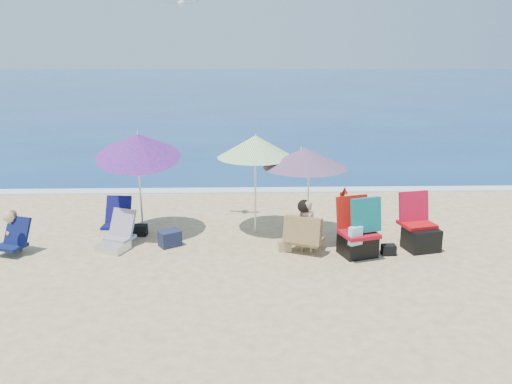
{
  "coord_description": "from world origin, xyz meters",
  "views": [
    {
      "loc": [
        -0.56,
        -8.72,
        3.77
      ],
      "look_at": [
        -0.3,
        1.0,
        1.1
      ],
      "focal_mm": 37.23,
      "sensor_mm": 36.0,
      "label": 1
    }
  ],
  "objects_px": {
    "umbrella_blue": "(138,145)",
    "chair_rainbow": "(117,239)",
    "umbrella_striped": "(255,147)",
    "umbrella_turquoise": "(305,158)",
    "person_left": "(14,232)",
    "camp_chair_left": "(420,233)",
    "seagull": "(181,4)",
    "camp_chair_right": "(358,235)",
    "person_center": "(305,228)",
    "furled_umbrella": "(342,214)",
    "chair_navy": "(116,225)"
  },
  "relations": [
    {
      "from": "furled_umbrella",
      "to": "person_left",
      "type": "height_order",
      "value": "furled_umbrella"
    },
    {
      "from": "umbrella_blue",
      "to": "camp_chair_right",
      "type": "bearing_deg",
      "value": -15.82
    },
    {
      "from": "umbrella_turquoise",
      "to": "person_center",
      "type": "distance_m",
      "value": 1.4
    },
    {
      "from": "umbrella_striped",
      "to": "umbrella_blue",
      "type": "relative_size",
      "value": 0.9
    },
    {
      "from": "umbrella_striped",
      "to": "camp_chair_left",
      "type": "bearing_deg",
      "value": -18.17
    },
    {
      "from": "umbrella_turquoise",
      "to": "umbrella_blue",
      "type": "height_order",
      "value": "umbrella_blue"
    },
    {
      "from": "furled_umbrella",
      "to": "chair_rainbow",
      "type": "distance_m",
      "value": 4.37
    },
    {
      "from": "umbrella_striped",
      "to": "furled_umbrella",
      "type": "relative_size",
      "value": 1.75
    },
    {
      "from": "umbrella_turquoise",
      "to": "person_left",
      "type": "xyz_separation_m",
      "value": [
        -5.54,
        -0.56,
        -1.27
      ]
    },
    {
      "from": "person_center",
      "to": "umbrella_striped",
      "type": "bearing_deg",
      "value": 127.27
    },
    {
      "from": "umbrella_turquoise",
      "to": "chair_navy",
      "type": "relative_size",
      "value": 2.95
    },
    {
      "from": "person_center",
      "to": "person_left",
      "type": "xyz_separation_m",
      "value": [
        -5.48,
        0.19,
        -0.09
      ]
    },
    {
      "from": "umbrella_striped",
      "to": "seagull",
      "type": "bearing_deg",
      "value": 164.11
    },
    {
      "from": "umbrella_blue",
      "to": "chair_rainbow",
      "type": "distance_m",
      "value": 1.88
    },
    {
      "from": "furled_umbrella",
      "to": "person_center",
      "type": "bearing_deg",
      "value": -156.67
    },
    {
      "from": "camp_chair_right",
      "to": "chair_rainbow",
      "type": "bearing_deg",
      "value": 173.76
    },
    {
      "from": "umbrella_turquoise",
      "to": "person_left",
      "type": "distance_m",
      "value": 5.71
    },
    {
      "from": "chair_rainbow",
      "to": "person_center",
      "type": "xyz_separation_m",
      "value": [
        3.6,
        -0.32,
        0.31
      ]
    },
    {
      "from": "umbrella_blue",
      "to": "chair_rainbow",
      "type": "bearing_deg",
      "value": -118.34
    },
    {
      "from": "camp_chair_left",
      "to": "seagull",
      "type": "height_order",
      "value": "seagull"
    },
    {
      "from": "camp_chair_right",
      "to": "umbrella_blue",
      "type": "bearing_deg",
      "value": 164.18
    },
    {
      "from": "camp_chair_left",
      "to": "seagull",
      "type": "relative_size",
      "value": 1.54
    },
    {
      "from": "umbrella_blue",
      "to": "seagull",
      "type": "height_order",
      "value": "seagull"
    },
    {
      "from": "umbrella_striped",
      "to": "camp_chair_left",
      "type": "relative_size",
      "value": 1.96
    },
    {
      "from": "camp_chair_right",
      "to": "chair_navy",
      "type": "bearing_deg",
      "value": 164.43
    },
    {
      "from": "chair_navy",
      "to": "person_left",
      "type": "xyz_separation_m",
      "value": [
        -1.67,
        -0.96,
        0.21
      ]
    },
    {
      "from": "chair_navy",
      "to": "camp_chair_left",
      "type": "xyz_separation_m",
      "value": [
        6.03,
        -0.99,
        0.12
      ]
    },
    {
      "from": "umbrella_turquoise",
      "to": "umbrella_striped",
      "type": "height_order",
      "value": "umbrella_striped"
    },
    {
      "from": "chair_rainbow",
      "to": "person_center",
      "type": "relative_size",
      "value": 0.86
    },
    {
      "from": "umbrella_blue",
      "to": "seagull",
      "type": "distance_m",
      "value": 2.89
    },
    {
      "from": "person_left",
      "to": "umbrella_striped",
      "type": "bearing_deg",
      "value": 12.28
    },
    {
      "from": "chair_rainbow",
      "to": "camp_chair_left",
      "type": "relative_size",
      "value": 0.84
    },
    {
      "from": "umbrella_turquoise",
      "to": "umbrella_striped",
      "type": "relative_size",
      "value": 1.05
    },
    {
      "from": "chair_rainbow",
      "to": "umbrella_blue",
      "type": "bearing_deg",
      "value": 61.66
    },
    {
      "from": "chair_navy",
      "to": "camp_chair_left",
      "type": "bearing_deg",
      "value": -9.35
    },
    {
      "from": "umbrella_turquoise",
      "to": "camp_chair_left",
      "type": "bearing_deg",
      "value": -15.3
    },
    {
      "from": "umbrella_striped",
      "to": "camp_chair_right",
      "type": "bearing_deg",
      "value": -36.12
    },
    {
      "from": "umbrella_striped",
      "to": "furled_umbrella",
      "type": "distance_m",
      "value": 2.19
    },
    {
      "from": "furled_umbrella",
      "to": "camp_chair_left",
      "type": "xyz_separation_m",
      "value": [
        1.49,
        -0.16,
        -0.34
      ]
    },
    {
      "from": "camp_chair_left",
      "to": "camp_chair_right",
      "type": "height_order",
      "value": "camp_chair_right"
    },
    {
      "from": "umbrella_blue",
      "to": "chair_navy",
      "type": "height_order",
      "value": "umbrella_blue"
    },
    {
      "from": "camp_chair_left",
      "to": "person_left",
      "type": "distance_m",
      "value": 7.7
    },
    {
      "from": "camp_chair_right",
      "to": "person_left",
      "type": "distance_m",
      "value": 6.45
    },
    {
      "from": "furled_umbrella",
      "to": "seagull",
      "type": "height_order",
      "value": "seagull"
    },
    {
      "from": "umbrella_turquoise",
      "to": "chair_navy",
      "type": "height_order",
      "value": "umbrella_turquoise"
    },
    {
      "from": "umbrella_blue",
      "to": "person_center",
      "type": "distance_m",
      "value": 3.66
    },
    {
      "from": "seagull",
      "to": "camp_chair_left",
      "type": "bearing_deg",
      "value": -17.46
    },
    {
      "from": "umbrella_striped",
      "to": "umbrella_turquoise",
      "type": "bearing_deg",
      "value": -24.32
    },
    {
      "from": "umbrella_turquoise",
      "to": "seagull",
      "type": "xyz_separation_m",
      "value": [
        -2.39,
        0.84,
        2.91
      ]
    },
    {
      "from": "camp_chair_right",
      "to": "person_center",
      "type": "relative_size",
      "value": 1.12
    }
  ]
}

